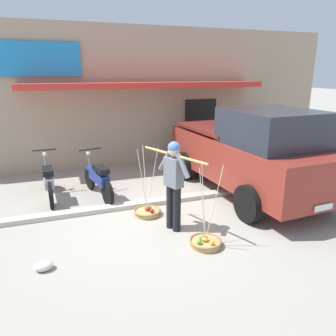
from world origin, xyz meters
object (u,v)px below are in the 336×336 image
(fruit_basket_left_side, at_px, (147,211))
(motorcycle_second_in_row, at_px, (98,179))
(fruit_vendor, at_px, (174,180))
(plastic_litter_bag, at_px, (44,266))
(motorcycle_nearest_shop, at_px, (48,180))
(parked_truck, at_px, (251,152))
(wooden_crate, at_px, (185,170))
(fruit_basket_right_side, at_px, (205,242))

(fruit_basket_left_side, relative_size, motorcycle_second_in_row, 0.81)
(fruit_vendor, distance_m, plastic_litter_bag, 2.55)
(motorcycle_nearest_shop, xyz_separation_m, parked_truck, (4.60, -1.24, 0.58))
(motorcycle_second_in_row, bearing_deg, wooden_crate, 18.81)
(fruit_basket_right_side, relative_size, plastic_litter_bag, 5.18)
(fruit_basket_left_side, distance_m, motorcycle_second_in_row, 1.62)
(fruit_basket_right_side, distance_m, parked_truck, 3.02)
(motorcycle_nearest_shop, xyz_separation_m, wooden_crate, (3.68, 0.59, -0.29))
(motorcycle_second_in_row, height_order, wooden_crate, motorcycle_second_in_row)
(motorcycle_nearest_shop, bearing_deg, parked_truck, -15.13)
(plastic_litter_bag, bearing_deg, parked_truck, 20.51)
(motorcycle_second_in_row, bearing_deg, fruit_basket_right_side, -64.42)
(fruit_vendor, distance_m, fruit_basket_right_side, 1.22)
(motorcycle_nearest_shop, bearing_deg, wooden_crate, 9.07)
(fruit_vendor, xyz_separation_m, fruit_basket_left_side, (-0.29, 0.77, -0.90))
(motorcycle_nearest_shop, relative_size, motorcycle_second_in_row, 1.01)
(fruit_vendor, relative_size, plastic_litter_bag, 6.05)
(fruit_vendor, xyz_separation_m, motorcycle_nearest_shop, (-2.20, 2.42, -0.52))
(fruit_basket_right_side, relative_size, wooden_crate, 3.30)
(parked_truck, relative_size, plastic_litter_bag, 17.13)
(motorcycle_second_in_row, distance_m, wooden_crate, 2.74)
(fruit_basket_right_side, xyz_separation_m, motorcycle_second_in_row, (-1.39, 2.90, 0.37))
(fruit_basket_right_side, bearing_deg, parked_truck, 42.63)
(wooden_crate, bearing_deg, fruit_basket_left_side, -128.41)
(fruit_vendor, xyz_separation_m, wooden_crate, (1.48, 3.00, -0.82))
(fruit_basket_left_side, bearing_deg, plastic_litter_bag, -146.03)
(motorcycle_nearest_shop, distance_m, motorcycle_second_in_row, 1.14)
(fruit_basket_right_side, relative_size, motorcycle_nearest_shop, 0.80)
(motorcycle_nearest_shop, bearing_deg, plastic_litter_bag, -92.11)
(fruit_vendor, relative_size, motorcycle_second_in_row, 0.94)
(fruit_basket_right_side, distance_m, motorcycle_second_in_row, 3.23)
(fruit_vendor, height_order, wooden_crate, fruit_vendor)
(fruit_vendor, xyz_separation_m, plastic_litter_bag, (-2.31, -0.59, -0.91))
(fruit_vendor, distance_m, parked_truck, 2.67)
(motorcycle_second_in_row, xyz_separation_m, plastic_litter_bag, (-1.21, -2.72, -0.38))
(plastic_litter_bag, xyz_separation_m, wooden_crate, (3.79, 3.59, 0.09))
(plastic_litter_bag, bearing_deg, fruit_vendor, 14.35)
(fruit_vendor, relative_size, parked_truck, 0.35)
(plastic_litter_bag, bearing_deg, fruit_basket_left_side, 33.97)
(fruit_basket_left_side, height_order, motorcycle_second_in_row, fruit_basket_left_side)
(fruit_vendor, xyz_separation_m, fruit_basket_right_side, (0.29, -0.77, -0.90))
(parked_truck, bearing_deg, fruit_vendor, -154.01)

